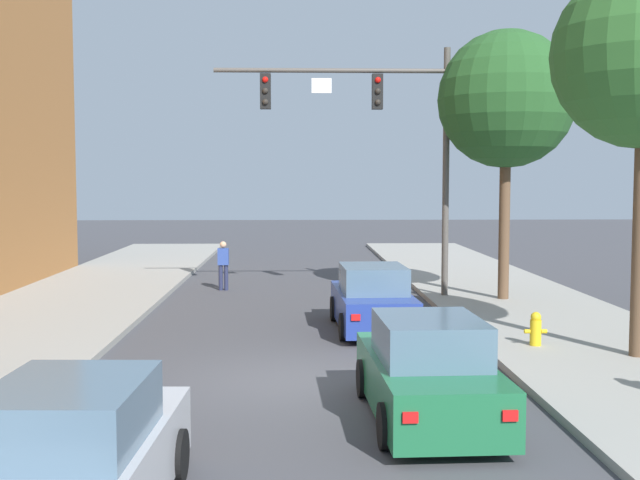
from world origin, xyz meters
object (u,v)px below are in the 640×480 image
Objects in this scene: car_following_green at (428,373)px; fire_hydrant at (536,329)px; car_lead_blue at (372,301)px; car_third_silver at (74,462)px; pedestrian_crossing_road at (223,263)px; street_tree_second at (506,100)px; traffic_signal_mast at (380,124)px.

fire_hydrant is (3.10, 4.69, -0.22)m from car_following_green.
fire_hydrant is at bearing -39.17° from car_lead_blue.
car_third_silver is 2.62× the size of pedestrian_crossing_road.
car_lead_blue is 1.00× the size of car_third_silver.
car_third_silver is at bearing -119.38° from street_tree_second.
car_following_green reaches higher than fire_hydrant.
pedestrian_crossing_road is (-0.10, 18.23, 0.19)m from car_third_silver.
car_lead_blue and car_third_silver have the same top height.
car_lead_blue is at bearing -59.32° from pedestrian_crossing_road.
traffic_signal_mast is 3.77m from street_tree_second.
fire_hydrant is 0.09× the size of street_tree_second.
traffic_signal_mast is 9.31m from fire_hydrant.
street_tree_second is (8.49, 15.08, 5.29)m from car_third_silver.
car_lead_blue is at bearing 91.04° from car_following_green.
car_third_silver is 11.18m from fire_hydrant.
street_tree_second is (1.07, 6.71, 5.50)m from fire_hydrant.
car_lead_blue is 8.41m from pedestrian_crossing_road.
traffic_signal_mast is 4.57× the size of pedestrian_crossing_road.
car_lead_blue is 4.17m from fire_hydrant.
fire_hydrant is at bearing -99.10° from street_tree_second.
car_following_green is at bearing -88.96° from car_lead_blue.
car_third_silver is at bearing -131.54° from fire_hydrant.
car_following_green is (-0.54, -12.21, -4.65)m from traffic_signal_mast.
street_tree_second is at bearing 43.47° from car_lead_blue.
street_tree_second is at bearing 60.62° from car_third_silver.
car_lead_blue is at bearing -136.53° from street_tree_second.
traffic_signal_mast is at bearing 87.47° from car_following_green.
pedestrian_crossing_road reaches higher than car_lead_blue.
street_tree_second reaches higher than car_lead_blue.
car_lead_blue reaches higher than fire_hydrant.
car_third_silver is at bearing -89.68° from pedestrian_crossing_road.
car_third_silver is 18.09m from street_tree_second.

